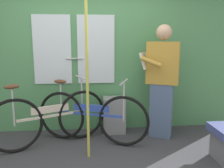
% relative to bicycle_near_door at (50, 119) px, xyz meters
% --- Properties ---
extents(train_door_wall, '(5.10, 0.28, 2.38)m').
position_rel_bicycle_near_door_xyz_m(train_door_wall, '(0.53, 0.62, 0.84)').
color(train_door_wall, '#4C8C56').
rests_on(train_door_wall, ground_plane).
extents(bicycle_near_door, '(1.60, 0.80, 0.97)m').
position_rel_bicycle_near_door_xyz_m(bicycle_near_door, '(0.00, 0.00, 0.00)').
color(bicycle_near_door, black).
rests_on(bicycle_near_door, ground_plane).
extents(bicycle_leaning_behind, '(1.63, 0.70, 0.96)m').
position_rel_bicycle_near_door_xyz_m(bicycle_leaning_behind, '(0.59, 0.05, -0.01)').
color(bicycle_leaning_behind, black).
rests_on(bicycle_leaning_behind, ground_plane).
extents(passenger_reading_newspaper, '(0.63, 0.58, 1.74)m').
position_rel_bicycle_near_door_xyz_m(passenger_reading_newspaper, '(1.68, 0.18, 0.52)').
color(passenger_reading_newspaper, slate).
rests_on(passenger_reading_newspaper, ground_plane).
extents(trash_bin_by_wall, '(0.36, 0.28, 0.59)m').
position_rel_bicycle_near_door_xyz_m(trash_bin_by_wall, '(0.97, 0.41, -0.11)').
color(trash_bin_by_wall, gray).
rests_on(trash_bin_by_wall, ground_plane).
extents(handrail_pole, '(0.04, 0.04, 2.34)m').
position_rel_bicycle_near_door_xyz_m(handrail_pole, '(0.55, -0.41, 0.77)').
color(handrail_pole, '#C6C14C').
rests_on(handrail_pole, ground_plane).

